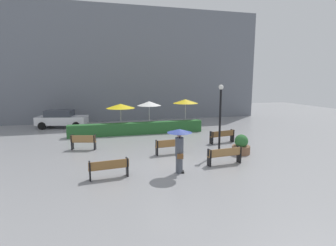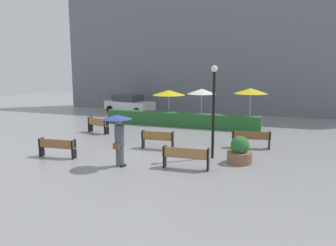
{
  "view_description": "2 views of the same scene",
  "coord_description": "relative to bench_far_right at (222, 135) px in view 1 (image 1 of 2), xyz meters",
  "views": [
    {
      "loc": [
        -3.49,
        -11.88,
        4.28
      ],
      "look_at": [
        1.0,
        4.72,
        1.41
      ],
      "focal_mm": 28.4,
      "sensor_mm": 36.0,
      "label": 1
    },
    {
      "loc": [
        6.25,
        -11.82,
        3.9
      ],
      "look_at": [
        0.65,
        3.21,
        1.14
      ],
      "focal_mm": 34.99,
      "sensor_mm": 36.0,
      "label": 2
    }
  ],
  "objects": [
    {
      "name": "lamp_post",
      "position": [
        -1.36,
        -2.32,
        1.91
      ],
      "size": [
        0.28,
        0.28,
        3.96
      ],
      "color": "black",
      "rests_on": "ground"
    },
    {
      "name": "ground_plane",
      "position": [
        -4.62,
        -4.05,
        -0.51
      ],
      "size": [
        60.0,
        60.0,
        0.0
      ],
      "primitive_type": "plane",
      "color": "gray"
    },
    {
      "name": "bench_near_right",
      "position": [
        -1.98,
        -4.23,
        0.0
      ],
      "size": [
        1.86,
        0.47,
        0.85
      ],
      "color": "#9E7242",
      "rests_on": "ground"
    },
    {
      "name": "bench_mid_center",
      "position": [
        -4.19,
        -1.69,
        0.01
      ],
      "size": [
        1.62,
        0.48,
        0.87
      ],
      "color": "olive",
      "rests_on": "ground"
    },
    {
      "name": "patio_umbrella_yellow_far",
      "position": [
        -0.73,
        5.61,
        1.86
      ],
      "size": [
        2.15,
        2.15,
        2.56
      ],
      "color": "silver",
      "rests_on": "ground"
    },
    {
      "name": "patio_umbrella_white",
      "position": [
        -3.92,
        5.5,
        1.76
      ],
      "size": [
        1.97,
        1.97,
        2.46
      ],
      "color": "silver",
      "rests_on": "ground"
    },
    {
      "name": "parked_car",
      "position": [
        -11.14,
        8.92,
        0.3
      ],
      "size": [
        4.47,
        2.66,
        1.57
      ],
      "color": "silver",
      "rests_on": "ground"
    },
    {
      "name": "hedge_strip",
      "position": [
        -5.09,
        4.35,
        -0.05
      ],
      "size": [
        10.4,
        0.7,
        0.92
      ],
      "primitive_type": "cube",
      "color": "#28602D",
      "rests_on": "ground"
    },
    {
      "name": "bench_near_left",
      "position": [
        -7.71,
        -4.63,
        -0.02
      ],
      "size": [
        1.74,
        0.49,
        0.82
      ],
      "color": "olive",
      "rests_on": "ground"
    },
    {
      "name": "planter_pot",
      "position": [
        -0.15,
        -2.67,
        -0.03
      ],
      "size": [
        1.02,
        1.02,
        1.13
      ],
      "color": "brown",
      "rests_on": "ground"
    },
    {
      "name": "pedestrian_with_umbrella",
      "position": [
        -4.56,
        -4.8,
        0.9
      ],
      "size": [
        1.13,
        1.13,
        2.07
      ],
      "color": "#4C515B",
      "rests_on": "ground"
    },
    {
      "name": "bench_far_left",
      "position": [
        -8.98,
        0.62,
        0.03
      ],
      "size": [
        1.53,
        0.72,
        0.92
      ],
      "color": "#9E7242",
      "rests_on": "ground"
    },
    {
      "name": "building_facade",
      "position": [
        -4.62,
        11.95,
        5.2
      ],
      "size": [
        28.0,
        1.2,
        11.42
      ],
      "primitive_type": "cube",
      "color": "slate",
      "rests_on": "ground"
    },
    {
      "name": "patio_umbrella_yellow",
      "position": [
        -6.26,
        5.49,
        1.62
      ],
      "size": [
        2.28,
        2.28,
        2.31
      ],
      "color": "silver",
      "rests_on": "ground"
    },
    {
      "name": "bench_far_right",
      "position": [
        0.0,
        0.0,
        0.0
      ],
      "size": [
        1.85,
        0.66,
        0.85
      ],
      "color": "brown",
      "rests_on": "ground"
    }
  ]
}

